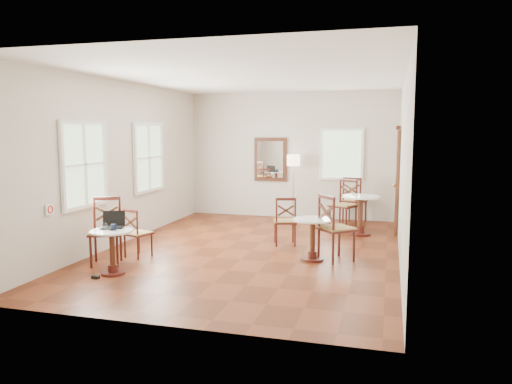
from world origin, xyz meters
The scene contains 17 objects.
ground centered at (0.00, 0.00, 0.00)m, with size 7.00×7.00×0.00m, color #632711.
room_shell centered at (-0.06, 0.27, 1.89)m, with size 5.02×7.02×3.01m.
cafe_table_near centered at (-1.57, -1.92, 0.41)m, with size 0.62×0.62×0.66m.
cafe_table_mid centered at (1.13, -0.37, 0.42)m, with size 0.65×0.65×0.68m.
cafe_table_back centered at (1.76, 1.84, 0.49)m, with size 0.75×0.75×0.80m.
chair_near_a centered at (-1.71, -0.94, 0.41)m, with size 0.48×0.48×0.82m.
chair_near_b centered at (-1.97, -1.44, 0.52)m, with size 0.63×0.63×1.05m.
chair_mid_a centered at (0.48, 0.57, 0.45)m, with size 0.52×0.52×0.89m.
chair_mid_b centered at (1.48, -0.29, 0.54)m, with size 0.70×0.70×1.08m.
chair_back_a centered at (1.54, 3.14, 0.53)m, with size 0.60×0.60×1.06m.
chair_back_b centered at (1.38, 2.35, 0.53)m, with size 0.65×0.65×1.06m.
floor_lamp centered at (0.12, 3.15, 1.31)m, with size 0.30×0.30×1.54m.
laptop centered at (-1.67, -1.72, 0.71)m, with size 0.40×0.37×0.24m.
mouse centered at (-1.57, -1.92, 0.67)m, with size 0.10×0.06×0.04m, color black.
navy_mug centered at (-1.54, -1.90, 0.70)m, with size 0.11×0.07×0.09m.
water_glass centered at (-1.67, -1.93, 0.71)m, with size 0.06×0.06×0.11m, color white.
power_adapter centered at (-1.69, -2.19, 0.02)m, with size 0.11×0.06×0.04m, color black.
Camera 1 is at (2.31, -8.15, 2.09)m, focal length 34.56 mm.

